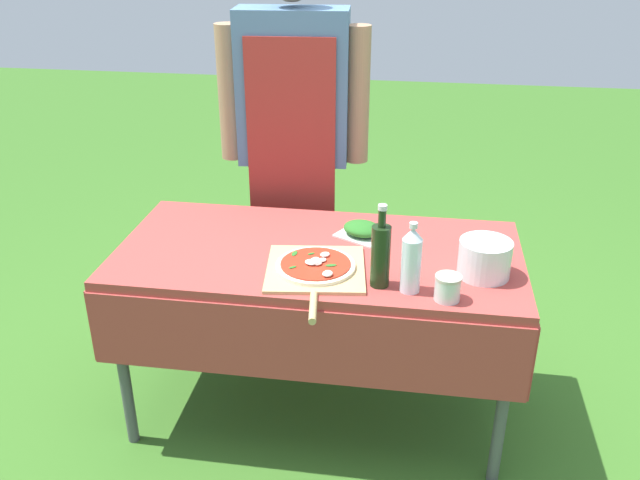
# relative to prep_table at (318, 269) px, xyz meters

# --- Properties ---
(ground_plane) EXTENTS (12.00, 12.00, 0.00)m
(ground_plane) POSITION_rel_prep_table_xyz_m (0.00, 0.00, -0.64)
(ground_plane) COLOR #386B23
(prep_table) EXTENTS (1.48, 0.73, 0.72)m
(prep_table) POSITION_rel_prep_table_xyz_m (0.00, 0.00, 0.00)
(prep_table) COLOR #A83D38
(prep_table) RESTS_ON ground
(person_cook) EXTENTS (0.64, 0.24, 1.70)m
(person_cook) POSITION_rel_prep_table_xyz_m (-0.20, 0.59, 0.36)
(person_cook) COLOR #70604C
(person_cook) RESTS_ON ground
(pizza_on_peel) EXTENTS (0.37, 0.52, 0.05)m
(pizza_on_peel) POSITION_rel_prep_table_xyz_m (0.02, -0.17, 0.09)
(pizza_on_peel) COLOR tan
(pizza_on_peel) RESTS_ON prep_table
(oil_bottle) EXTENTS (0.06, 0.06, 0.29)m
(oil_bottle) POSITION_rel_prep_table_xyz_m (0.24, -0.22, 0.19)
(oil_bottle) COLOR black
(oil_bottle) RESTS_ON prep_table
(water_bottle) EXTENTS (0.07, 0.07, 0.24)m
(water_bottle) POSITION_rel_prep_table_xyz_m (0.34, -0.24, 0.19)
(water_bottle) COLOR silver
(water_bottle) RESTS_ON prep_table
(herb_container) EXTENTS (0.22, 0.21, 0.05)m
(herb_container) POSITION_rel_prep_table_xyz_m (0.15, 0.14, 0.11)
(herb_container) COLOR silver
(herb_container) RESTS_ON prep_table
(mixing_tub) EXTENTS (0.18, 0.18, 0.13)m
(mixing_tub) POSITION_rel_prep_table_xyz_m (0.58, -0.10, 0.14)
(mixing_tub) COLOR silver
(mixing_tub) RESTS_ON prep_table
(sauce_jar) EXTENTS (0.08, 0.08, 0.08)m
(sauce_jar) POSITION_rel_prep_table_xyz_m (0.46, -0.28, 0.12)
(sauce_jar) COLOR silver
(sauce_jar) RESTS_ON prep_table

